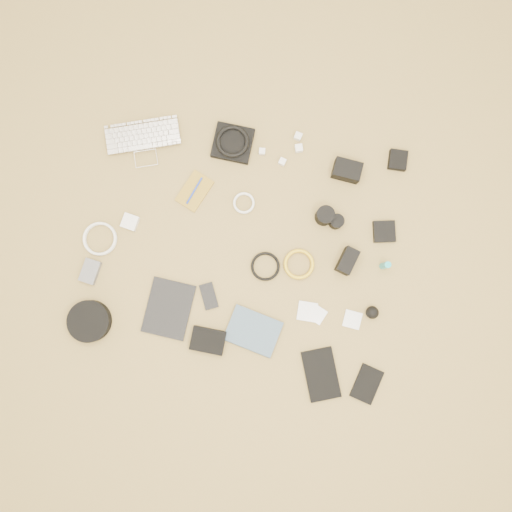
# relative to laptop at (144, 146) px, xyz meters

# --- Properties ---
(room_shell) EXTENTS (4.04, 4.04, 2.58)m
(room_shell) POSITION_rel_laptop_xyz_m (0.50, -0.39, 1.24)
(room_shell) COLOR olive
(room_shell) RESTS_ON ground
(laptop) EXTENTS (0.37, 0.31, 0.03)m
(laptop) POSITION_rel_laptop_xyz_m (0.00, 0.00, 0.00)
(laptop) COLOR silver
(laptop) RESTS_ON ground
(headphone_pouch) EXTENTS (0.17, 0.17, 0.03)m
(headphone_pouch) POSITION_rel_laptop_xyz_m (0.38, 0.07, 0.00)
(headphone_pouch) COLOR black
(headphone_pouch) RESTS_ON ground
(headphones) EXTENTS (0.17, 0.17, 0.02)m
(headphones) POSITION_rel_laptop_xyz_m (0.38, 0.07, 0.03)
(headphones) COLOR black
(headphones) RESTS_ON headphone_pouch
(charger_a) EXTENTS (0.03, 0.03, 0.02)m
(charger_a) POSITION_rel_laptop_xyz_m (0.51, 0.05, -0.00)
(charger_a) COLOR silver
(charger_a) RESTS_ON ground
(charger_b) EXTENTS (0.04, 0.04, 0.03)m
(charger_b) POSITION_rel_laptop_xyz_m (0.65, 0.14, 0.00)
(charger_b) COLOR silver
(charger_b) RESTS_ON ground
(charger_c) EXTENTS (0.04, 0.04, 0.03)m
(charger_c) POSITION_rel_laptop_xyz_m (0.66, 0.09, 0.00)
(charger_c) COLOR silver
(charger_c) RESTS_ON ground
(charger_d) EXTENTS (0.03, 0.03, 0.03)m
(charger_d) POSITION_rel_laptop_xyz_m (0.60, 0.02, 0.00)
(charger_d) COLOR silver
(charger_d) RESTS_ON ground
(dslr_camera) EXTENTS (0.13, 0.09, 0.07)m
(dslr_camera) POSITION_rel_laptop_xyz_m (0.88, 0.02, 0.02)
(dslr_camera) COLOR black
(dslr_camera) RESTS_ON ground
(lens_pouch) EXTENTS (0.08, 0.09, 0.03)m
(lens_pouch) POSITION_rel_laptop_xyz_m (1.09, 0.11, 0.00)
(lens_pouch) COLOR black
(lens_pouch) RESTS_ON ground
(notebook_olive) EXTENTS (0.16, 0.19, 0.01)m
(notebook_olive) POSITION_rel_laptop_xyz_m (0.25, -0.16, -0.01)
(notebook_olive) COLOR olive
(notebook_olive) RESTS_ON ground
(pen_blue) EXTENTS (0.05, 0.12, 0.01)m
(pen_blue) POSITION_rel_laptop_xyz_m (0.25, -0.16, 0.00)
(pen_blue) COLOR #152FAF
(pen_blue) RESTS_ON notebook_olive
(cable_white_a) EXTENTS (0.10, 0.10, 0.01)m
(cable_white_a) POSITION_rel_laptop_xyz_m (0.47, -0.18, -0.01)
(cable_white_a) COLOR white
(cable_white_a) RESTS_ON ground
(lens_a) EXTENTS (0.09, 0.09, 0.08)m
(lens_a) POSITION_rel_laptop_xyz_m (0.81, -0.19, 0.03)
(lens_a) COLOR black
(lens_a) RESTS_ON ground
(lens_b) EXTENTS (0.07, 0.07, 0.06)m
(lens_b) POSITION_rel_laptop_xyz_m (0.87, -0.20, 0.02)
(lens_b) COLOR black
(lens_b) RESTS_ON ground
(card_reader) EXTENTS (0.11, 0.11, 0.02)m
(card_reader) POSITION_rel_laptop_xyz_m (1.08, -0.21, -0.00)
(card_reader) COLOR black
(card_reader) RESTS_ON ground
(power_brick) EXTENTS (0.07, 0.07, 0.03)m
(power_brick) POSITION_rel_laptop_xyz_m (-0.00, -0.34, 0.00)
(power_brick) COLOR silver
(power_brick) RESTS_ON ground
(cable_white_b) EXTENTS (0.18, 0.18, 0.01)m
(cable_white_b) POSITION_rel_laptop_xyz_m (-0.12, -0.43, -0.01)
(cable_white_b) COLOR white
(cable_white_b) RESTS_ON ground
(cable_black) EXTENTS (0.16, 0.16, 0.01)m
(cable_black) POSITION_rel_laptop_xyz_m (0.60, -0.44, -0.01)
(cable_black) COLOR black
(cable_black) RESTS_ON ground
(cable_yellow) EXTENTS (0.16, 0.16, 0.01)m
(cable_yellow) POSITION_rel_laptop_xyz_m (0.74, -0.41, -0.01)
(cable_yellow) COLOR gold
(cable_yellow) RESTS_ON ground
(flash) EXTENTS (0.09, 0.12, 0.08)m
(flash) POSITION_rel_laptop_xyz_m (0.93, -0.36, 0.03)
(flash) COLOR black
(flash) RESTS_ON ground
(lens_cleaner) EXTENTS (0.03, 0.03, 0.09)m
(lens_cleaner) POSITION_rel_laptop_xyz_m (1.09, -0.36, 0.03)
(lens_cleaner) COLOR #1A9FAC
(lens_cleaner) RESTS_ON ground
(battery_charger) EXTENTS (0.08, 0.11, 0.03)m
(battery_charger) POSITION_rel_laptop_xyz_m (-0.13, -0.57, 0.00)
(battery_charger) COLOR #5B5B60
(battery_charger) RESTS_ON ground
(tablet) EXTENTS (0.20, 0.25, 0.01)m
(tablet) POSITION_rel_laptop_xyz_m (0.22, -0.68, -0.01)
(tablet) COLOR black
(tablet) RESTS_ON ground
(phone) EXTENTS (0.10, 0.12, 0.01)m
(phone) POSITION_rel_laptop_xyz_m (0.38, -0.60, -0.01)
(phone) COLOR black
(phone) RESTS_ON ground
(filter_case_left) EXTENTS (0.08, 0.08, 0.01)m
(filter_case_left) POSITION_rel_laptop_xyz_m (0.80, -0.60, -0.01)
(filter_case_left) COLOR silver
(filter_case_left) RESTS_ON ground
(filter_case_mid) EXTENTS (0.09, 0.09, 0.01)m
(filter_case_mid) POSITION_rel_laptop_xyz_m (0.85, -0.60, -0.01)
(filter_case_mid) COLOR silver
(filter_case_mid) RESTS_ON ground
(filter_case_right) EXTENTS (0.08, 0.08, 0.01)m
(filter_case_right) POSITION_rel_laptop_xyz_m (1.00, -0.60, -0.01)
(filter_case_right) COLOR silver
(filter_case_right) RESTS_ON ground
(air_blower) EXTENTS (0.07, 0.07, 0.05)m
(air_blower) POSITION_rel_laptop_xyz_m (1.07, -0.56, 0.01)
(air_blower) COLOR black
(air_blower) RESTS_ON ground
(headphone_case) EXTENTS (0.22, 0.22, 0.05)m
(headphone_case) POSITION_rel_laptop_xyz_m (-0.10, -0.78, 0.01)
(headphone_case) COLOR black
(headphone_case) RESTS_ON ground
(drive_case) EXTENTS (0.14, 0.11, 0.04)m
(drive_case) POSITION_rel_laptop_xyz_m (0.41, -0.78, 0.00)
(drive_case) COLOR black
(drive_case) RESTS_ON ground
(paperback) EXTENTS (0.24, 0.20, 0.02)m
(paperback) POSITION_rel_laptop_xyz_m (0.57, -0.79, -0.00)
(paperback) COLOR #3E5469
(paperback) RESTS_ON ground
(notebook_black_a) EXTENTS (0.20, 0.24, 0.02)m
(notebook_black_a) POSITION_rel_laptop_xyz_m (0.90, -0.85, -0.01)
(notebook_black_a) COLOR black
(notebook_black_a) RESTS_ON ground
(notebook_black_b) EXTENTS (0.13, 0.17, 0.01)m
(notebook_black_b) POSITION_rel_laptop_xyz_m (1.09, -0.86, -0.01)
(notebook_black_b) COLOR black
(notebook_black_b) RESTS_ON ground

